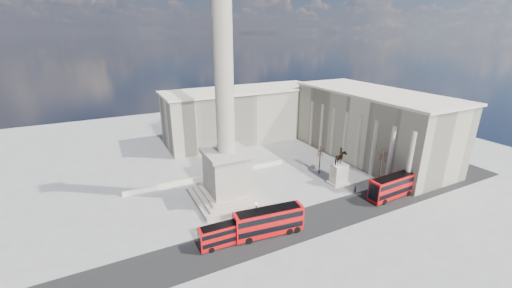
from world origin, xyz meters
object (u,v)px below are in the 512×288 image
Objects in this scene: victorian_lamp at (256,217)px; pedestrian_walking at (355,190)px; nelsons_column at (226,141)px; red_bus_c at (394,186)px; red_bus_b at (269,221)px; pedestrian_standing at (373,186)px; equestrian_statue at (339,171)px; red_bus_a at (228,233)px; pedestrian_crossing at (297,206)px.

pedestrian_walking is (26.23, 3.92, -2.99)m from victorian_lamp.
red_bus_c is (31.69, -15.40, -10.30)m from nelsons_column.
red_bus_b is 28.93m from pedestrian_standing.
pedestrian_standing is (28.64, 3.73, -1.65)m from red_bus_b.
equestrian_statue is 5.90m from pedestrian_walking.
red_bus_a is 16.56m from pedestrian_crossing.
red_bus_a is 7.37m from red_bus_b.
equestrian_statue is (26.22, 9.37, -0.75)m from victorian_lamp.
red_bus_b is (7.30, -0.81, 0.57)m from red_bus_a.
red_bus_a is at bearing 175.42° from victorian_lamp.
pedestrian_standing is at bearing -3.63° from pedestrian_walking.
pedestrian_walking is 1.00× the size of pedestrian_standing.
nelsons_column reaches higher than pedestrian_crossing.
nelsons_column is at bearing 69.79° from red_bus_a.
victorian_lamp is at bearing -92.64° from nelsons_column.
pedestrian_crossing is at bearing -7.41° from pedestrian_standing.
equestrian_statue reaches higher than pedestrian_standing.
equestrian_statue is at bearing -11.46° from nelsons_column.
red_bus_b is 1.87× the size of victorian_lamp.
red_bus_c is at bearing -1.49° from victorian_lamp.
red_bus_b is 6.79× the size of pedestrian_crossing.
pedestrian_walking is (25.56, -10.64, -11.97)m from nelsons_column.
pedestrian_standing is at bearing -52.19° from equestrian_statue.
nelsons_column is 18.24m from red_bus_b.
victorian_lamp is at bearing 96.81° from pedestrian_crossing.
pedestrian_crossing is at bearing -45.44° from nelsons_column.
nelsons_column reaches higher than red_bus_b.
red_bus_b reaches higher than pedestrian_walking.
red_bus_a is at bearing -111.92° from nelsons_column.
equestrian_statue is 16.21m from pedestrian_crossing.
pedestrian_crossing is (11.12, 3.95, -3.02)m from victorian_lamp.
red_bus_a is (-5.70, -14.15, -10.88)m from nelsons_column.
victorian_lamp is at bearing 176.18° from red_bus_c.
equestrian_statue is (23.95, 9.78, 0.58)m from red_bus_b.
red_bus_b reaches higher than pedestrian_standing.
pedestrian_crossing is (-15.12, 0.03, -0.03)m from pedestrian_walking.
red_bus_a is at bearing -0.95° from pedestrian_standing.
pedestrian_crossing is (-19.80, 0.63, -0.03)m from pedestrian_standing.
pedestrian_standing is 1.04× the size of pedestrian_crossing.
pedestrian_walking is (31.26, 3.51, -1.09)m from red_bus_a.
equestrian_statue is (-6.13, 10.22, 0.57)m from red_bus_c.
pedestrian_walking is at bearing 16.90° from red_bus_b.
red_bus_c is 4.71m from pedestrian_standing.
red_bus_b is at bearing 176.84° from red_bus_c.
victorian_lamp reaches higher than red_bus_c.
red_bus_a is 37.41m from red_bus_c.
victorian_lamp is 27.86m from equestrian_statue.
nelsons_column reaches higher than equestrian_statue.
red_bus_a is 1.44× the size of victorian_lamp.
red_bus_b is at bearing -4.60° from red_bus_a.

